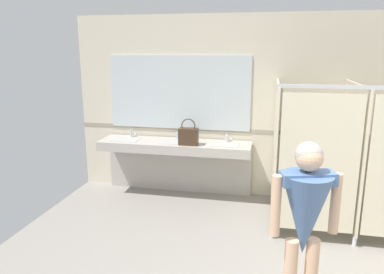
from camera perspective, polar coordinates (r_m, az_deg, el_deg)
The scene contains 7 objects.
wall_back at distance 5.92m, azimuth 19.15°, elevation 3.98°, with size 7.72×0.12×2.83m, color beige.
wall_back_tile_band at distance 5.93m, azimuth 18.96°, elevation 0.42°, with size 7.72×0.01×0.06m, color #9E937F.
vanity_counter at distance 5.94m, azimuth -2.44°, elevation -2.72°, with size 2.37×0.58×1.01m.
mirror_panel at distance 5.95m, azimuth -2.04°, elevation 6.83°, with size 2.27×0.02×1.16m, color silver.
person_standing at distance 3.16m, azimuth 16.95°, elevation -11.28°, with size 0.55×0.50×1.61m.
handbag at distance 5.57m, azimuth -0.56°, elevation 0.18°, with size 0.28×0.15×0.40m.
soap_dispenser at distance 5.90m, azimuth -0.70°, elevation 0.32°, with size 0.07×0.07×0.18m.
Camera 1 is at (-0.76, -2.60, 2.30)m, focal length 34.76 mm.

